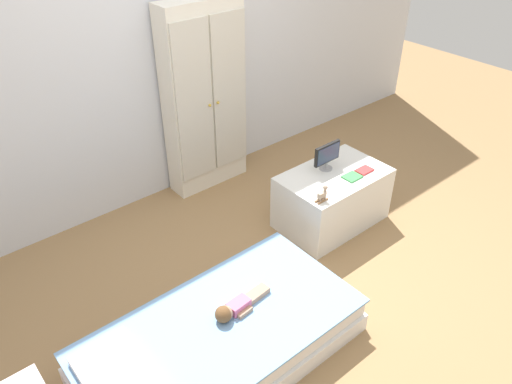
% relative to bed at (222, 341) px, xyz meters
% --- Properties ---
extents(ground_plane, '(10.00, 10.00, 0.02)m').
position_rel_bed_xyz_m(ground_plane, '(0.68, 0.16, -0.14)').
color(ground_plane, '#99754C').
extents(back_wall, '(6.40, 0.05, 2.70)m').
position_rel_bed_xyz_m(back_wall, '(0.68, 1.74, 1.22)').
color(back_wall, silver).
rests_on(back_wall, ground_plane).
extents(bed, '(1.59, 0.83, 0.26)m').
position_rel_bed_xyz_m(bed, '(0.00, 0.00, 0.00)').
color(bed, white).
rests_on(bed, ground_plane).
extents(pillow, '(0.32, 0.59, 0.05)m').
position_rel_bed_xyz_m(pillow, '(-0.59, 0.00, 0.16)').
color(pillow, white).
rests_on(pillow, bed).
extents(doll, '(0.39, 0.14, 0.10)m').
position_rel_bed_xyz_m(doll, '(0.11, 0.02, 0.17)').
color(doll, '#D6668E').
rests_on(doll, bed).
extents(wardrobe, '(0.68, 0.25, 1.56)m').
position_rel_bed_xyz_m(wardrobe, '(1.03, 1.58, 0.66)').
color(wardrobe, white).
rests_on(wardrobe, ground_plane).
extents(tv_stand, '(0.81, 0.52, 0.45)m').
position_rel_bed_xyz_m(tv_stand, '(1.42, 0.48, 0.10)').
color(tv_stand, silver).
rests_on(tv_stand, ground_plane).
extents(tv_monitor, '(0.24, 0.10, 0.21)m').
position_rel_bed_xyz_m(tv_monitor, '(1.42, 0.57, 0.44)').
color(tv_monitor, '#99999E').
rests_on(tv_monitor, tv_stand).
extents(rocking_horse_toy, '(0.10, 0.04, 0.12)m').
position_rel_bed_xyz_m(rocking_horse_toy, '(1.10, 0.30, 0.37)').
color(rocking_horse_toy, '#8E6642').
rests_on(rocking_horse_toy, tv_stand).
extents(book_green, '(0.13, 0.11, 0.01)m').
position_rel_bed_xyz_m(book_green, '(1.48, 0.36, 0.33)').
color(book_green, '#429E51').
rests_on(book_green, tv_stand).
extents(book_red, '(0.13, 0.09, 0.01)m').
position_rel_bed_xyz_m(book_red, '(1.62, 0.36, 0.33)').
color(book_red, '#CC3838').
rests_on(book_red, tv_stand).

